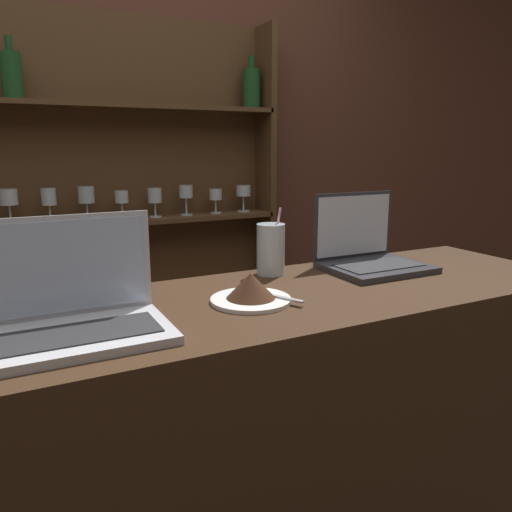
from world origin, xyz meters
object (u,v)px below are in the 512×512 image
laptop_far (368,253)px  cake_plate (251,290)px  water_glass (271,249)px  laptop_near (77,310)px

laptop_far → cake_plate: size_ratio=1.52×
laptop_far → water_glass: 0.31m
laptop_near → cake_plate: laptop_near is taller
laptop_near → laptop_far: (0.87, 0.18, -0.00)m
cake_plate → water_glass: size_ratio=1.00×
laptop_near → water_glass: 0.62m
laptop_far → water_glass: laptop_far is taller
laptop_near → water_glass: (0.57, 0.24, 0.02)m
laptop_near → water_glass: laptop_near is taller
cake_plate → laptop_far: bearing=17.0°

